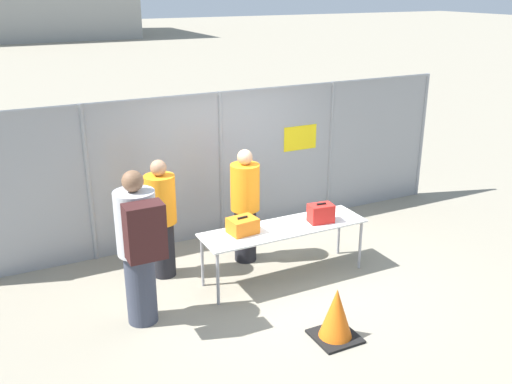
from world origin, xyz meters
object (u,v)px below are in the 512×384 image
Objects in this scene: security_worker_near at (245,204)px; suitcase_orange at (243,226)px; inspection_table at (284,231)px; traffic_cone at (336,315)px; suitcase_red at (321,213)px; traveler_hooded at (139,244)px; utility_trailer at (274,158)px; security_worker_far at (161,217)px.

suitcase_orange is at bearing 65.87° from security_worker_near.
traffic_cone is (-0.18, -1.51, -0.39)m from inspection_table.
traffic_cone is at bearing -76.03° from suitcase_orange.
traveler_hooded is at bearing -175.73° from suitcase_red.
security_worker_near reaches higher than utility_trailer.
traveler_hooded is 1.13× the size of security_worker_near.
traffic_cone is (-0.70, -1.44, -0.57)m from suitcase_red.
traveler_hooded reaches higher than security_worker_near.
suitcase_red is 0.21× the size of security_worker_far.
suitcase_red is at bearing -109.21° from utility_trailer.
traveler_hooded is at bearing 75.34° from security_worker_far.
traffic_cone is (0.06, -2.21, -0.56)m from security_worker_near.
inspection_table is 1.37× the size of security_worker_near.
suitcase_orange is at bearing 23.69° from traveler_hooded.
utility_trailer reaches higher than inspection_table.
utility_trailer is at bearing -120.50° from security_worker_near.
security_worker_near is (-0.76, 0.77, -0.01)m from suitcase_red.
security_worker_far is (-1.95, 0.85, -0.01)m from suitcase_red.
suitcase_orange reaches higher than traffic_cone.
suitcase_red is 0.56× the size of traffic_cone.
suitcase_orange is (-0.57, 0.08, 0.15)m from inspection_table.
suitcase_red is 0.19× the size of traveler_hooded.
inspection_table is 0.60m from suitcase_orange.
traveler_hooded reaches higher than traffic_cone.
suitcase_orange is at bearing 172.46° from inspection_table.
security_worker_far is at bearing 156.36° from suitcase_red.
traffic_cone is at bearing -96.62° from inspection_table.
utility_trailer is at bearing 63.57° from inspection_table.
security_worker_near is 0.37× the size of utility_trailer.
inspection_table is 1.63m from security_worker_far.
suitcase_red is at bearing -7.77° from suitcase_orange.
utility_trailer is (3.26, 2.90, -0.40)m from security_worker_far.
inspection_table is at bearing -7.54° from suitcase_orange.
security_worker_far is (0.58, 1.04, -0.18)m from traveler_hooded.
security_worker_far reaches higher than utility_trailer.
traveler_hooded is at bearing 32.58° from security_worker_near.
security_worker_near is 2.28m from traffic_cone.
security_worker_far is at bearing 71.23° from traveler_hooded.
security_worker_far is at bearing -138.28° from utility_trailer.
security_worker_far reaches higher than traffic_cone.
suitcase_red reaches higher than suitcase_orange.
suitcase_orange is 1.49m from traveler_hooded.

